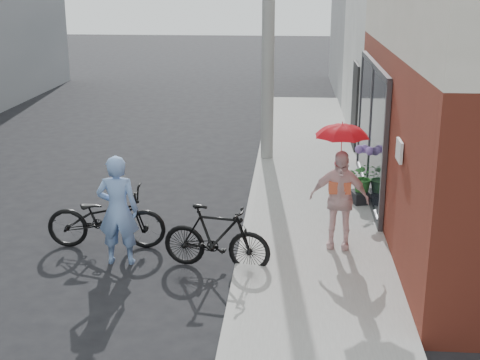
# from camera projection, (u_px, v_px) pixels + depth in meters

# --- Properties ---
(ground) EXTENTS (80.00, 80.00, 0.00)m
(ground) POSITION_uv_depth(u_px,v_px,m) (176.00, 269.00, 9.86)
(ground) COLOR black
(ground) RESTS_ON ground
(sidewalk) EXTENTS (2.20, 24.00, 0.12)m
(sidewalk) POSITION_uv_depth(u_px,v_px,m) (315.00, 222.00, 11.59)
(sidewalk) COLOR gray
(sidewalk) RESTS_ON ground
(curb) EXTENTS (0.12, 24.00, 0.12)m
(curb) POSITION_uv_depth(u_px,v_px,m) (248.00, 220.00, 11.68)
(curb) COLOR #9E9E99
(curb) RESTS_ON ground
(utility_pole) EXTENTS (0.28, 0.28, 7.00)m
(utility_pole) POSITION_uv_depth(u_px,v_px,m) (269.00, 7.00, 14.47)
(utility_pole) COLOR #9E9E99
(utility_pole) RESTS_ON ground
(officer) EXTENTS (0.63, 0.43, 1.67)m
(officer) POSITION_uv_depth(u_px,v_px,m) (118.00, 210.00, 9.84)
(officer) COLOR #7FA4E2
(officer) RESTS_ON ground
(bike_left) EXTENTS (1.91, 0.74, 0.99)m
(bike_left) POSITION_uv_depth(u_px,v_px,m) (106.00, 218.00, 10.53)
(bike_left) COLOR black
(bike_left) RESTS_ON ground
(bike_right) EXTENTS (1.68, 0.75, 0.98)m
(bike_right) POSITION_uv_depth(u_px,v_px,m) (216.00, 237.00, 9.75)
(bike_right) COLOR black
(bike_right) RESTS_ON ground
(kimono_woman) EXTENTS (0.95, 0.50, 1.54)m
(kimono_woman) POSITION_uv_depth(u_px,v_px,m) (339.00, 199.00, 10.17)
(kimono_woman) COLOR beige
(kimono_woman) RESTS_ON sidewalk
(parasol) EXTENTS (0.78, 0.78, 0.69)m
(parasol) POSITION_uv_depth(u_px,v_px,m) (342.00, 128.00, 9.84)
(parasol) COLOR red
(parasol) RESTS_ON kimono_woman
(planter) EXTENTS (0.49, 0.49, 0.21)m
(planter) POSITION_uv_depth(u_px,v_px,m) (362.00, 197.00, 12.37)
(planter) COLOR black
(planter) RESTS_ON sidewalk
(potted_plant) EXTENTS (0.51, 0.44, 0.56)m
(potted_plant) POSITION_uv_depth(u_px,v_px,m) (364.00, 177.00, 12.26)
(potted_plant) COLOR #2C6B2B
(potted_plant) RESTS_ON planter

